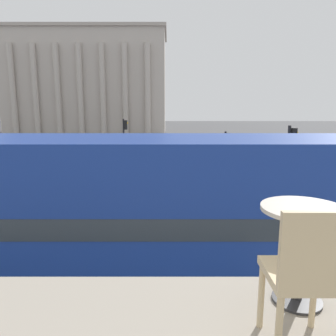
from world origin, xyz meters
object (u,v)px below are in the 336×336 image
at_px(traffic_light_far, 126,136).
at_px(car_black, 226,174).
at_px(traffic_light_mid, 227,152).
at_px(pedestrian_blue, 222,159).
at_px(traffic_light_near, 290,160).
at_px(plaza_building_left, 91,83).
at_px(pedestrian_white, 116,152).
at_px(cafe_chair_0, 307,273).
at_px(cafe_dining_table, 303,233).
at_px(double_decker_bus, 129,217).
at_px(pedestrian_black, 107,143).
at_px(pedestrian_grey, 100,141).

height_order(traffic_light_far, car_black, traffic_light_far).
bearing_deg(traffic_light_mid, pedestrian_blue, 84.48).
bearing_deg(traffic_light_near, plaza_building_left, 111.97).
bearing_deg(pedestrian_white, cafe_chair_0, 53.78).
bearing_deg(traffic_light_mid, cafe_dining_table, -98.29).
bearing_deg(plaza_building_left, traffic_light_far, -73.17).
bearing_deg(double_decker_bus, traffic_light_far, 101.18).
height_order(double_decker_bus, pedestrian_white, double_decker_bus).
relative_size(car_black, pedestrian_blue, 2.44).
height_order(car_black, pedestrian_black, pedestrian_black).
relative_size(pedestrian_white, pedestrian_grey, 1.03).
relative_size(plaza_building_left, traffic_light_near, 6.71).
bearing_deg(cafe_dining_table, cafe_chair_0, -109.60).
distance_m(cafe_chair_0, pedestrian_white, 26.01).
distance_m(car_black, pedestrian_black, 17.97).
bearing_deg(traffic_light_near, pedestrian_blue, 96.27).
height_order(plaza_building_left, pedestrian_blue, plaza_building_left).
relative_size(traffic_light_near, traffic_light_mid, 1.20).
bearing_deg(plaza_building_left, cafe_dining_table, -75.58).
relative_size(plaza_building_left, traffic_light_far, 7.10).
relative_size(double_decker_bus, pedestrian_white, 6.30).
bearing_deg(cafe_dining_table, double_decker_bus, 110.81).
bearing_deg(double_decker_bus, pedestrian_grey, 106.64).
height_order(traffic_light_near, traffic_light_far, traffic_light_near).
xyz_separation_m(cafe_dining_table, traffic_light_mid, (2.38, 16.31, -1.70)).
height_order(double_decker_bus, cafe_dining_table, double_decker_bus).
height_order(pedestrian_white, pedestrian_blue, pedestrian_white).
bearing_deg(pedestrian_blue, traffic_light_mid, -75.26).
relative_size(pedestrian_black, pedestrian_blue, 0.93).
distance_m(cafe_chair_0, traffic_light_near, 12.25).
xyz_separation_m(traffic_light_far, pedestrian_white, (-1.14, 2.13, -1.49)).
relative_size(cafe_chair_0, pedestrian_grey, 0.54).
relative_size(double_decker_bus, traffic_light_far, 2.86).
bearing_deg(pedestrian_blue, pedestrian_white, 176.66).
distance_m(cafe_chair_0, pedestrian_black, 33.76).
xyz_separation_m(traffic_light_mid, pedestrian_white, (-7.77, 8.48, -1.22)).
bearing_deg(cafe_chair_0, cafe_dining_table, 65.02).
xyz_separation_m(plaza_building_left, traffic_light_far, (10.47, -34.62, -6.12)).
bearing_deg(pedestrian_grey, pedestrian_blue, 134.46).
xyz_separation_m(double_decker_bus, car_black, (4.44, 12.52, -1.60)).
relative_size(traffic_light_near, car_black, 0.96).
height_order(plaza_building_left, pedestrian_grey, plaza_building_left).
bearing_deg(traffic_light_far, double_decker_bus, -82.36).
height_order(double_decker_bus, cafe_chair_0, cafe_chair_0).
bearing_deg(cafe_chair_0, pedestrian_blue, 76.66).
bearing_deg(car_black, pedestrian_blue, -65.08).
bearing_deg(traffic_light_far, car_black, -37.44).
relative_size(cafe_dining_table, cafe_chair_0, 0.80).
height_order(plaza_building_left, traffic_light_mid, plaza_building_left).
height_order(cafe_chair_0, pedestrian_blue, cafe_chair_0).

